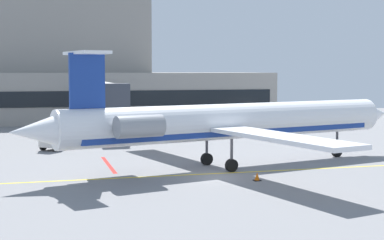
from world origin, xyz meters
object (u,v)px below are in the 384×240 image
at_px(pushback_tractor, 226,122).
at_px(fuel_tank, 275,115).
at_px(regional_jet, 228,122).
at_px(belt_loader, 57,138).

distance_m(pushback_tractor, fuel_tank, 9.13).
relative_size(regional_jet, fuel_tank, 5.03).
xyz_separation_m(regional_jet, belt_loader, (-11.77, 13.10, -2.30)).
height_order(pushback_tractor, fuel_tank, fuel_tank).
xyz_separation_m(pushback_tractor, belt_loader, (-20.13, -12.78, 0.07)).
xyz_separation_m(belt_loader, fuel_tank, (28.19, 17.05, 0.32)).
relative_size(pushback_tractor, belt_loader, 0.89).
height_order(regional_jet, belt_loader, regional_jet).
relative_size(regional_jet, belt_loader, 7.78).
bearing_deg(regional_jet, pushback_tractor, 72.10).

